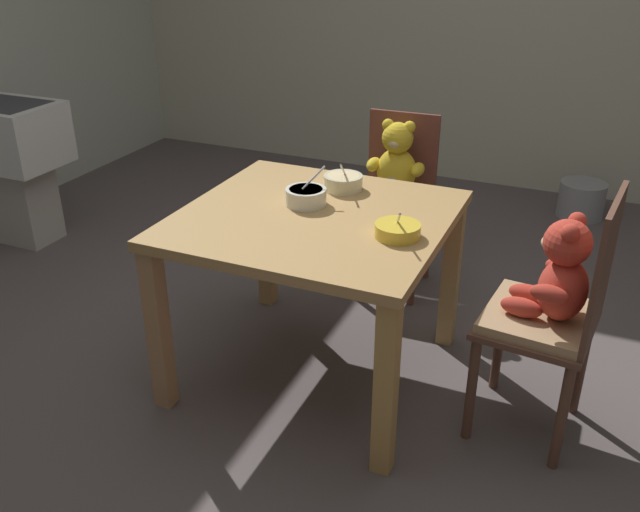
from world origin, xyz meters
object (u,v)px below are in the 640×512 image
at_px(dining_table, 315,240).
at_px(metal_pail, 581,200).
at_px(sink_basin, 13,153).
at_px(teddy_chair_far_center, 395,181).
at_px(teddy_chair_near_right, 555,297).
at_px(porridge_bowl_white_center, 306,196).
at_px(porridge_bowl_cream_far_center, 344,182).
at_px(porridge_bowl_yellow_near_right, 398,230).

xyz_separation_m(dining_table, metal_pail, (0.85, 2.15, -0.48)).
xyz_separation_m(dining_table, sink_basin, (-2.05, 0.52, -0.07)).
bearing_deg(dining_table, teddy_chair_far_center, 87.53).
relative_size(teddy_chair_near_right, porridge_bowl_white_center, 5.94).
xyz_separation_m(dining_table, porridge_bowl_white_center, (-0.07, 0.07, 0.14)).
xyz_separation_m(sink_basin, metal_pail, (2.90, 1.63, -0.41)).
bearing_deg(teddy_chair_far_center, teddy_chair_near_right, 42.00).
xyz_separation_m(teddy_chair_near_right, porridge_bowl_white_center, (-0.95, 0.08, 0.18)).
relative_size(teddy_chair_far_center, sink_basin, 1.07).
bearing_deg(teddy_chair_far_center, porridge_bowl_cream_far_center, -5.42).
distance_m(dining_table, porridge_bowl_cream_far_center, 0.31).
distance_m(dining_table, teddy_chair_near_right, 0.88).
relative_size(porridge_bowl_yellow_near_right, metal_pail, 0.59).
distance_m(teddy_chair_far_center, porridge_bowl_white_center, 0.82).
distance_m(teddy_chair_far_center, porridge_bowl_yellow_near_right, 1.00).
xyz_separation_m(porridge_bowl_cream_far_center, metal_pail, (0.85, 1.87, -0.62)).
height_order(porridge_bowl_yellow_near_right, sink_basin, porridge_bowl_yellow_near_right).
distance_m(teddy_chair_far_center, sink_basin, 2.12).
distance_m(dining_table, teddy_chair_far_center, 0.87).
distance_m(porridge_bowl_cream_far_center, sink_basin, 2.08).
xyz_separation_m(teddy_chair_near_right, porridge_bowl_yellow_near_right, (-0.54, -0.06, 0.17)).
relative_size(teddy_chair_near_right, porridge_bowl_yellow_near_right, 5.61).
bearing_deg(teddy_chair_near_right, porridge_bowl_yellow_near_right, 12.31).
distance_m(porridge_bowl_white_center, metal_pail, 2.36).
relative_size(dining_table, porridge_bowl_yellow_near_right, 5.87).
bearing_deg(porridge_bowl_yellow_near_right, sink_basin, 166.30).
bearing_deg(porridge_bowl_yellow_near_right, dining_table, 168.88).
bearing_deg(teddy_chair_far_center, porridge_bowl_white_center, -9.72).
height_order(porridge_bowl_yellow_near_right, porridge_bowl_cream_far_center, porridge_bowl_cream_far_center).
distance_m(teddy_chair_near_right, porridge_bowl_yellow_near_right, 0.57).
bearing_deg(dining_table, teddy_chair_near_right, -0.33).
bearing_deg(dining_table, porridge_bowl_cream_far_center, 89.19).
relative_size(teddy_chair_far_center, porridge_bowl_yellow_near_right, 5.13).
bearing_deg(porridge_bowl_cream_far_center, porridge_bowl_yellow_near_right, -45.88).
distance_m(dining_table, porridge_bowl_white_center, 0.17).
height_order(porridge_bowl_cream_far_center, metal_pail, porridge_bowl_cream_far_center).
height_order(dining_table, teddy_chair_far_center, teddy_chair_far_center).
height_order(dining_table, sink_basin, sink_basin).
relative_size(porridge_bowl_yellow_near_right, porridge_bowl_cream_far_center, 1.00).
bearing_deg(sink_basin, porridge_bowl_yellow_near_right, -13.70).
distance_m(sink_basin, metal_pail, 3.36).
height_order(porridge_bowl_yellow_near_right, porridge_bowl_white_center, porridge_bowl_white_center).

